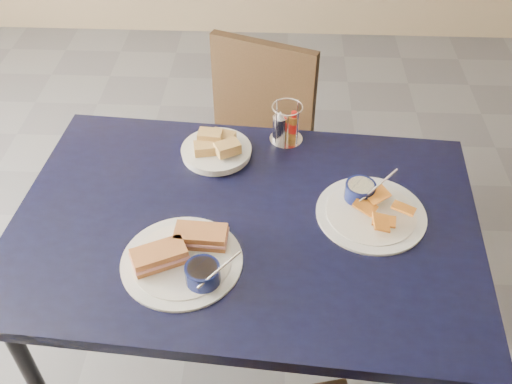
{
  "coord_description": "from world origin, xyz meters",
  "views": [
    {
      "loc": [
        -0.06,
        -1.22,
        1.91
      ],
      "look_at": [
        -0.11,
        -0.04,
        0.82
      ],
      "focal_mm": 40.0,
      "sensor_mm": 36.0,
      "label": 1
    }
  ],
  "objects_px": {
    "chair_far": "(246,140)",
    "plantain_plate": "(368,206)",
    "dining_table": "(245,233)",
    "sandwich_plate": "(185,257)",
    "bread_basket": "(217,149)",
    "condiment_caddy": "(285,126)"
  },
  "relations": [
    {
      "from": "chair_far",
      "to": "bread_basket",
      "type": "xyz_separation_m",
      "value": [
        -0.07,
        -0.38,
        0.26
      ]
    },
    {
      "from": "sandwich_plate",
      "to": "condiment_caddy",
      "type": "distance_m",
      "value": 0.6
    },
    {
      "from": "dining_table",
      "to": "sandwich_plate",
      "type": "distance_m",
      "value": 0.24
    },
    {
      "from": "sandwich_plate",
      "to": "bread_basket",
      "type": "xyz_separation_m",
      "value": [
        0.04,
        0.46,
        0.0
      ]
    },
    {
      "from": "chair_far",
      "to": "plantain_plate",
      "type": "xyz_separation_m",
      "value": [
        0.39,
        -0.62,
        0.25
      ]
    },
    {
      "from": "sandwich_plate",
      "to": "plantain_plate",
      "type": "relative_size",
      "value": 1.03
    },
    {
      "from": "plantain_plate",
      "to": "condiment_caddy",
      "type": "xyz_separation_m",
      "value": [
        -0.24,
        0.33,
        0.04
      ]
    },
    {
      "from": "sandwich_plate",
      "to": "plantain_plate",
      "type": "distance_m",
      "value": 0.55
    },
    {
      "from": "chair_far",
      "to": "condiment_caddy",
      "type": "relative_size",
      "value": 6.61
    },
    {
      "from": "sandwich_plate",
      "to": "bread_basket",
      "type": "height_order",
      "value": "sandwich_plate"
    },
    {
      "from": "dining_table",
      "to": "plantain_plate",
      "type": "relative_size",
      "value": 4.39
    },
    {
      "from": "plantain_plate",
      "to": "bread_basket",
      "type": "xyz_separation_m",
      "value": [
        -0.46,
        0.24,
        0.01
      ]
    },
    {
      "from": "condiment_caddy",
      "to": "bread_basket",
      "type": "bearing_deg",
      "value": -158.12
    },
    {
      "from": "chair_far",
      "to": "plantain_plate",
      "type": "relative_size",
      "value": 2.84
    },
    {
      "from": "sandwich_plate",
      "to": "condiment_caddy",
      "type": "xyz_separation_m",
      "value": [
        0.26,
        0.54,
        0.03
      ]
    },
    {
      "from": "bread_basket",
      "to": "condiment_caddy",
      "type": "relative_size",
      "value": 1.64
    },
    {
      "from": "chair_far",
      "to": "plantain_plate",
      "type": "height_order",
      "value": "chair_far"
    },
    {
      "from": "plantain_plate",
      "to": "bread_basket",
      "type": "distance_m",
      "value": 0.52
    },
    {
      "from": "dining_table",
      "to": "sandwich_plate",
      "type": "xyz_separation_m",
      "value": [
        -0.15,
        -0.17,
        0.08
      ]
    },
    {
      "from": "sandwich_plate",
      "to": "bread_basket",
      "type": "bearing_deg",
      "value": 85.06
    },
    {
      "from": "plantain_plate",
      "to": "dining_table",
      "type": "bearing_deg",
      "value": -171.71
    },
    {
      "from": "sandwich_plate",
      "to": "bread_basket",
      "type": "distance_m",
      "value": 0.46
    }
  ]
}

